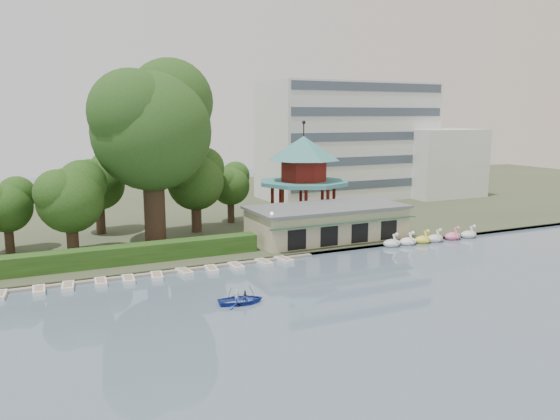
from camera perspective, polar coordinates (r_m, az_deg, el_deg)
ground_plane at (r=42.26m, az=8.01°, el=-10.71°), size 220.00×220.00×0.00m
shore at (r=89.01m, az=-10.46°, el=0.24°), size 220.00×70.00×0.40m
embankment at (r=56.79m, az=-1.54°, el=-5.08°), size 220.00×0.60×0.30m
dock at (r=53.26m, az=-13.50°, el=-6.40°), size 34.00×1.60×0.24m
boathouse at (r=64.76m, az=4.94°, el=-1.24°), size 18.60×9.39×3.90m
pavilion at (r=73.68m, az=2.46°, el=4.15°), size 12.40×12.40×13.50m
office_building at (r=98.62m, az=8.65°, el=6.79°), size 38.00×18.00×20.00m
hedge at (r=55.65m, az=-17.27°, el=-4.62°), size 30.00×2.00×1.80m
lamp_post at (r=58.17m, az=-0.86°, el=-1.49°), size 0.36×0.36×4.28m
big_tree at (r=62.65m, az=-13.19°, el=8.99°), size 14.51×13.52×20.88m
small_trees at (r=64.77m, az=-18.27°, el=2.15°), size 39.35×16.64×10.52m
swan_boats at (r=67.02m, az=15.46°, el=-2.91°), size 13.52×1.96×1.92m
moored_rowboats at (r=51.76m, az=-14.03°, el=-6.83°), size 30.01×2.77×0.36m
rowboat_with_passengers at (r=44.02m, az=-4.10°, el=-9.05°), size 5.57×4.29×2.01m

